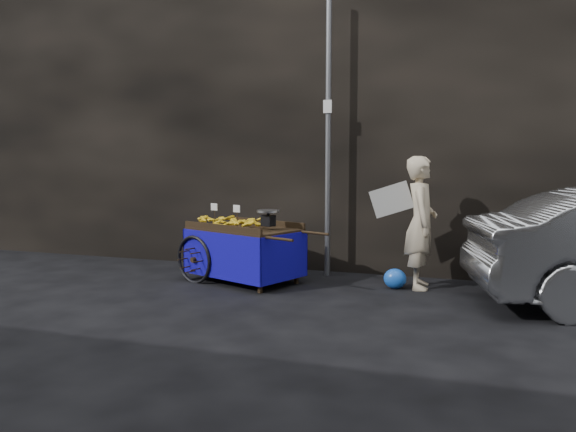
% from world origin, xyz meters
% --- Properties ---
extents(ground, '(80.00, 80.00, 0.00)m').
position_xyz_m(ground, '(0.00, 0.00, 0.00)').
color(ground, black).
rests_on(ground, ground).
extents(building_wall, '(13.50, 2.00, 5.00)m').
position_xyz_m(building_wall, '(0.39, 2.60, 2.50)').
color(building_wall, black).
rests_on(building_wall, ground).
extents(street_pole, '(0.12, 0.10, 4.00)m').
position_xyz_m(street_pole, '(0.30, 1.30, 2.01)').
color(street_pole, slate).
rests_on(street_pole, ground).
extents(banana_cart, '(2.16, 1.54, 1.08)m').
position_xyz_m(banana_cart, '(-0.71, 0.55, 0.66)').
color(banana_cart, black).
rests_on(banana_cart, ground).
extents(vendor, '(0.91, 0.67, 1.71)m').
position_xyz_m(vendor, '(1.64, 0.91, 0.86)').
color(vendor, '#C8B594').
rests_on(vendor, ground).
extents(plastic_bag, '(0.29, 0.23, 0.26)m').
position_xyz_m(plastic_bag, '(1.34, 0.76, 0.13)').
color(plastic_bag, blue).
rests_on(plastic_bag, ground).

